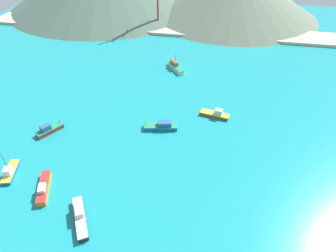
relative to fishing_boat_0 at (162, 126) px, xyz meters
name	(u,v)px	position (x,y,z in m)	size (l,w,h in m)	color
ground	(244,162)	(21.78, -8.60, -1.07)	(260.00, 280.00, 0.50)	teal
fishing_boat_0	(162,126)	(0.00, 0.00, 0.00)	(9.32, 4.28, 2.23)	#1E5BA8
fishing_boat_2	(10,172)	(-29.86, -22.90, -0.02)	(4.03, 7.55, 6.79)	#1E5BA8
fishing_boat_3	(216,114)	(13.89, 8.47, -0.04)	(8.48, 3.88, 2.49)	brown
fishing_boat_6	(80,217)	(-9.44, -30.99, 0.05)	(6.69, 9.41, 2.39)	#232328
fishing_boat_7	(49,130)	(-28.99, -7.25, 0.06)	(5.83, 7.41, 2.52)	red
fishing_boat_8	(175,66)	(-2.47, 35.57, 0.22)	(7.37, 9.47, 5.49)	silver
fishing_boat_9	(44,188)	(-20.02, -25.72, -0.02)	(5.17, 9.17, 2.23)	orange
beach_strip	(242,34)	(21.78, 74.97, -0.22)	(247.00, 15.41, 1.20)	#C6B793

